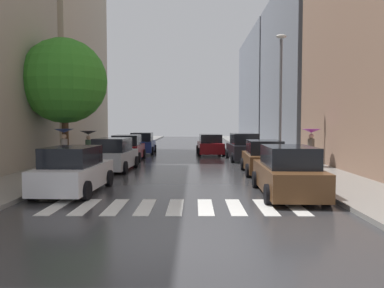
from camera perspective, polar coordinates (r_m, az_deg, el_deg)
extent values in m
cube|color=#313133|center=(31.64, -0.65, -1.35)|extent=(28.00, 72.00, 0.04)
cube|color=gray|center=(32.40, -12.22, -1.15)|extent=(3.00, 72.00, 0.15)
cube|color=gray|center=(32.17, 11.01, -1.16)|extent=(3.00, 72.00, 0.15)
cube|color=silver|center=(12.06, -20.13, -9.01)|extent=(0.45, 2.20, 0.01)
cube|color=silver|center=(11.78, -15.97, -9.23)|extent=(0.45, 2.20, 0.01)
cube|color=silver|center=(11.56, -11.63, -9.40)|extent=(0.45, 2.20, 0.01)
cube|color=silver|center=(11.41, -7.14, -9.53)|extent=(0.45, 2.20, 0.01)
cube|color=silver|center=(11.33, -2.55, -9.60)|extent=(0.45, 2.20, 0.01)
cube|color=silver|center=(11.32, 2.07, -9.61)|extent=(0.45, 2.20, 0.01)
cube|color=silver|center=(11.38, 6.66, -9.56)|extent=(0.45, 2.20, 0.01)
cube|color=silver|center=(11.51, 11.18, -9.45)|extent=(0.45, 2.20, 0.01)
cube|color=silver|center=(11.71, 15.57, -9.29)|extent=(0.45, 2.20, 0.01)
cube|color=#B2A38C|center=(33.93, -20.58, 17.67)|extent=(6.00, 12.12, 22.17)
cube|color=slate|center=(36.59, 17.25, 10.64)|extent=(6.00, 15.25, 14.63)
cube|color=slate|center=(54.12, 11.62, 8.30)|extent=(6.00, 19.43, 14.67)
cube|color=silver|center=(14.22, -17.56, -4.72)|extent=(1.94, 4.19, 0.83)
cube|color=black|center=(13.95, -17.91, -1.78)|extent=(1.65, 2.33, 0.68)
cylinder|color=black|center=(15.83, -18.85, -4.93)|extent=(0.25, 0.65, 0.64)
cylinder|color=black|center=(15.27, -12.63, -5.12)|extent=(0.25, 0.65, 0.64)
cylinder|color=black|center=(13.37, -23.17, -6.50)|extent=(0.25, 0.65, 0.64)
cylinder|color=black|center=(12.70, -15.90, -6.87)|extent=(0.25, 0.65, 0.64)
cube|color=#B2B7BF|center=(20.19, -11.86, -2.28)|extent=(1.98, 4.18, 0.85)
cube|color=black|center=(19.94, -12.04, -0.12)|extent=(1.67, 2.33, 0.70)
cylinder|color=black|center=(21.76, -13.20, -2.64)|extent=(0.25, 0.65, 0.64)
cylinder|color=black|center=(21.33, -8.59, -2.71)|extent=(0.25, 0.65, 0.64)
cylinder|color=black|center=(19.19, -15.47, -3.46)|extent=(0.25, 0.65, 0.64)
cylinder|color=black|center=(18.70, -10.28, -3.56)|extent=(0.25, 0.65, 0.64)
cube|color=maroon|center=(25.56, -9.83, -1.11)|extent=(1.94, 4.17, 0.85)
cube|color=black|center=(25.31, -9.93, 0.59)|extent=(1.68, 2.31, 0.69)
cylinder|color=black|center=(27.08, -11.31, -1.47)|extent=(0.23, 0.64, 0.64)
cylinder|color=black|center=(26.80, -7.39, -1.48)|extent=(0.23, 0.64, 0.64)
cylinder|color=black|center=(24.41, -12.50, -2.00)|extent=(0.23, 0.64, 0.64)
cylinder|color=black|center=(24.10, -8.16, -2.02)|extent=(0.23, 0.64, 0.64)
cube|color=navy|center=(31.00, -7.59, -0.32)|extent=(1.94, 4.21, 0.85)
cube|color=black|center=(30.75, -7.64, 1.09)|extent=(1.67, 2.33, 0.70)
cylinder|color=black|center=(32.49, -8.91, -0.67)|extent=(0.24, 0.65, 0.64)
cylinder|color=black|center=(32.29, -5.69, -0.67)|extent=(0.24, 0.65, 0.64)
cylinder|color=black|center=(29.77, -9.63, -1.03)|extent=(0.24, 0.65, 0.64)
cylinder|color=black|center=(29.56, -6.12, -1.03)|extent=(0.24, 0.65, 0.64)
cube|color=brown|center=(13.42, 14.34, -5.08)|extent=(1.93, 4.63, 0.86)
cube|color=black|center=(13.11, 14.59, -1.86)|extent=(1.65, 2.57, 0.70)
cylinder|color=black|center=(14.78, 9.70, -5.37)|extent=(0.24, 0.65, 0.64)
cylinder|color=black|center=(15.12, 16.44, -5.26)|extent=(0.24, 0.65, 0.64)
cylinder|color=black|center=(11.84, 11.60, -7.55)|extent=(0.24, 0.65, 0.64)
cylinder|color=black|center=(12.25, 19.92, -7.31)|extent=(0.24, 0.65, 0.64)
cube|color=brown|center=(18.86, 10.86, -2.70)|extent=(1.91, 4.07, 0.82)
cube|color=black|center=(18.60, 10.97, -0.48)|extent=(1.63, 2.26, 0.67)
cylinder|color=black|center=(20.09, 7.80, -3.07)|extent=(0.24, 0.65, 0.64)
cylinder|color=black|center=(20.33, 12.77, -3.05)|extent=(0.24, 0.65, 0.64)
cylinder|color=black|center=(17.48, 8.61, -4.03)|extent=(0.24, 0.65, 0.64)
cylinder|color=black|center=(17.76, 14.30, -3.98)|extent=(0.24, 0.65, 0.64)
cube|color=black|center=(25.33, 7.87, -1.06)|extent=(1.95, 4.42, 0.91)
cube|color=black|center=(25.06, 7.97, 0.78)|extent=(1.67, 2.45, 0.74)
cylinder|color=black|center=(26.65, 5.44, -1.50)|extent=(0.24, 0.65, 0.64)
cylinder|color=black|center=(26.92, 9.30, -1.48)|extent=(0.24, 0.65, 0.64)
cylinder|color=black|center=(23.80, 6.24, -2.07)|extent=(0.24, 0.65, 0.64)
cylinder|color=black|center=(24.11, 10.55, -2.04)|extent=(0.24, 0.65, 0.64)
cube|color=maroon|center=(29.64, 2.79, -0.51)|extent=(2.01, 4.52, 0.80)
cube|color=black|center=(29.37, 2.82, 0.87)|extent=(1.72, 2.51, 0.65)
cylinder|color=black|center=(31.06, 0.87, -0.81)|extent=(0.24, 0.65, 0.64)
cylinder|color=black|center=(31.20, 4.27, -0.80)|extent=(0.24, 0.65, 0.64)
cylinder|color=black|center=(28.13, 1.14, -1.23)|extent=(0.24, 0.65, 0.64)
cylinder|color=black|center=(28.28, 4.89, -1.22)|extent=(0.24, 0.65, 0.64)
cylinder|color=navy|center=(21.19, 17.71, -2.18)|extent=(0.28, 0.28, 0.85)
cylinder|color=brown|center=(21.13, 17.75, -0.13)|extent=(0.36, 0.36, 0.67)
sphere|color=tan|center=(21.11, 17.77, 1.14)|extent=(0.26, 0.26, 0.26)
cone|color=#8C1E8C|center=(21.10, 17.78, 1.94)|extent=(1.01, 1.01, 0.20)
cylinder|color=#333338|center=(21.11, 17.77, 0.90)|extent=(0.02, 0.02, 0.76)
cylinder|color=brown|center=(20.81, -18.95, -2.29)|extent=(0.28, 0.28, 0.85)
cylinder|color=gray|center=(20.75, -18.99, -0.19)|extent=(0.36, 0.36, 0.68)
sphere|color=tan|center=(20.73, -19.01, 1.11)|extent=(0.27, 0.27, 0.27)
cone|color=navy|center=(20.72, -19.03, 1.93)|extent=(1.00, 1.00, 0.20)
cylinder|color=#333338|center=(20.73, -19.01, 0.87)|extent=(0.02, 0.02, 0.77)
cylinder|color=brown|center=(22.23, -15.52, -1.98)|extent=(0.28, 0.28, 0.78)
cylinder|color=#38513D|center=(22.18, -15.55, -0.17)|extent=(0.36, 0.36, 0.62)
sphere|color=tan|center=(22.16, -15.56, 0.95)|extent=(0.24, 0.24, 0.24)
cone|color=black|center=(22.15, -15.57, 1.69)|extent=(0.97, 0.97, 0.20)
cylinder|color=#333338|center=(22.16, -15.56, 0.76)|extent=(0.02, 0.02, 0.72)
cylinder|color=#513823|center=(21.73, -18.80, 0.38)|extent=(0.36, 0.36, 2.70)
sphere|color=#368827|center=(21.83, -18.96, 9.11)|extent=(4.63, 4.63, 4.63)
cylinder|color=#595B60|center=(22.30, 13.37, 6.30)|extent=(0.16, 0.16, 7.18)
ellipsoid|color=beige|center=(22.81, 13.50, 15.73)|extent=(0.60, 0.28, 0.24)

